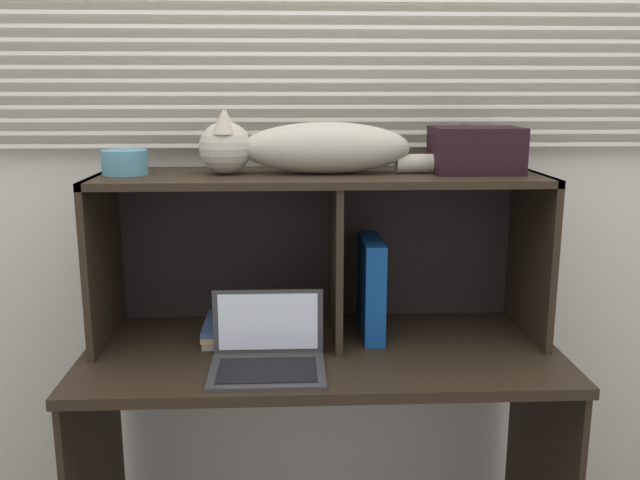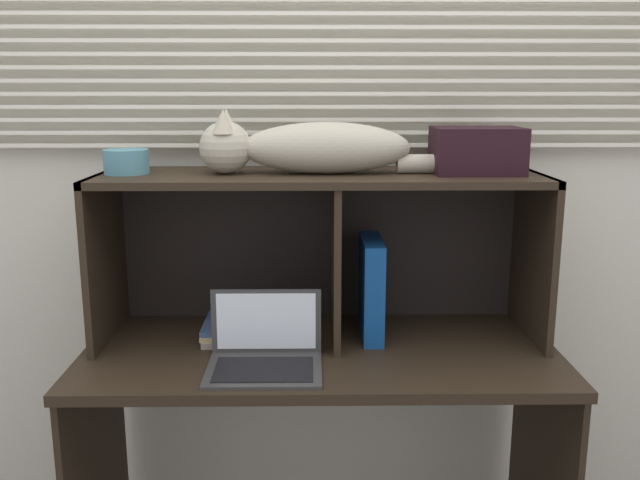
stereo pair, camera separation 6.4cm
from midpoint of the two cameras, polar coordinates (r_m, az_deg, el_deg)
name	(u,v)px [view 2 (the right image)]	position (r m, az deg, el deg)	size (l,w,h in m)	color
back_panel_with_blinds	(319,148)	(2.23, 0.75, 7.73)	(4.40, 0.08, 2.50)	beige
desk	(320,391)	(2.07, 0.95, -12.57)	(1.38, 0.63, 0.71)	black
hutch_shelf_unit	(322,223)	(2.06, 1.05, 1.44)	(1.31, 0.39, 0.50)	black
cat	(307,148)	(1.99, -0.20, 7.75)	(0.83, 0.16, 0.19)	#B0AB96
laptop	(265,353)	(1.88, -3.66, -9.43)	(0.31, 0.24, 0.19)	#363636
binder_upright	(371,288)	(2.08, 5.20, -3.99)	(0.06, 0.25, 0.30)	navy
book_stack	(232,328)	(2.11, -6.52, -7.32)	(0.17, 0.24, 0.05)	gray
small_basket	(126,162)	(2.05, -15.07, 6.35)	(0.13, 0.13, 0.07)	teal
storage_box	(477,150)	(2.05, 13.88, 7.30)	(0.25, 0.19, 0.13)	black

